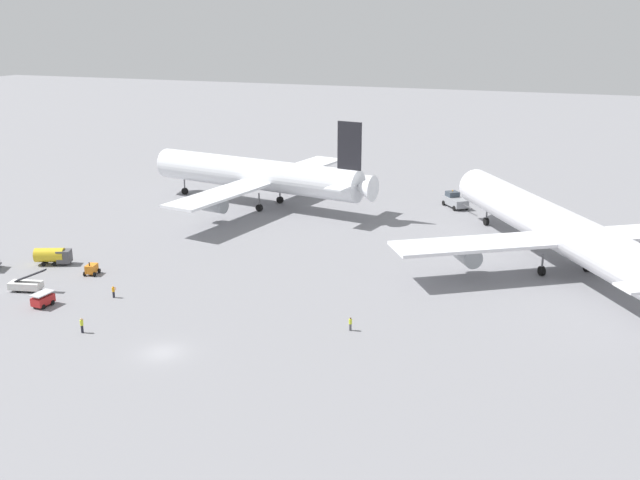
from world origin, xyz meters
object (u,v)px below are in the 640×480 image
Objects in this scene: pushback_tug at (455,200)px; ground_crew_ramp_agent_by_cones at (82,325)px; gse_gpu_cart_small at (92,269)px; gse_baggage_cart_near_cluster at (43,299)px; airliner_at_gate_left at (257,175)px; airliner_being_pushed at (556,228)px; ground_crew_wing_walker_right at (113,291)px; ground_crew_marshaller_foreground at (350,324)px; gse_belt_loader_portside at (26,285)px; gse_fuel_bowser_stubby at (53,255)px.

pushback_tug is 4.46× the size of ground_crew_ramp_agent_by_cones.
ground_crew_ramp_agent_by_cones is (11.17, -15.97, 0.12)m from gse_gpu_cart_small.
gse_gpu_cart_small reaches higher than gse_baggage_cart_near_cluster.
gse_baggage_cart_near_cluster is at bearing -92.96° from airliner_at_gate_left.
airliner_being_pushed reaches higher than gse_baggage_cart_near_cluster.
gse_gpu_cart_small is 9.96m from ground_crew_wing_walker_right.
ground_crew_wing_walker_right is 30.61m from ground_crew_marshaller_foreground.
gse_baggage_cart_near_cluster is 0.55× the size of gse_belt_loader_portside.
gse_belt_loader_portside is at bearing -175.59° from ground_crew_marshaller_foreground.
ground_crew_marshaller_foreground is at bearing -90.33° from pushback_tug.
airliner_at_gate_left reaches higher than gse_baggage_cart_near_cluster.
airliner_at_gate_left is 17.57× the size of gse_baggage_cart_near_cluster.
ground_crew_ramp_agent_by_cones is at bearing -138.09° from airliner_being_pushed.
airliner_at_gate_left is 20.40× the size of gse_gpu_cart_small.
gse_belt_loader_portside is at bearing -151.13° from airliner_being_pushed.
gse_belt_loader_portside is (-5.59, 3.31, -0.04)m from gse_baggage_cart_near_cluster.
pushback_tug is 58.65m from ground_crew_marshaller_foreground.
airliner_being_pushed is at bearing 20.47° from gse_fuel_bowser_stubby.
gse_baggage_cart_near_cluster is (-37.12, -65.23, -0.42)m from pushback_tug.
gse_fuel_bowser_stubby is at bearing 154.26° from ground_crew_wing_walker_right.
gse_gpu_cart_small is 8.91m from gse_belt_loader_portside.
gse_gpu_cart_small is at bearing 172.93° from ground_crew_marshaller_foreground.
gse_fuel_bowser_stubby is 25.68m from ground_crew_ramp_agent_by_cones.
ground_crew_ramp_agent_by_cones is (15.00, -7.92, 0.09)m from gse_belt_loader_portside.
airliner_at_gate_left is at bearing 94.08° from ground_crew_wing_walker_right.
gse_gpu_cart_small is at bearing -125.82° from pushback_tug.
ground_crew_marshaller_foreground is (38.54, -4.78, 0.02)m from gse_gpu_cart_small.
airliner_being_pushed reaches higher than gse_belt_loader_portside.
airliner_being_pushed is at bearing 33.63° from gse_baggage_cart_near_cluster.
ground_crew_marshaller_foreground is at bearing 22.23° from ground_crew_ramp_agent_by_cones.
airliner_at_gate_left is at bearing 80.55° from gse_belt_loader_portside.
pushback_tug is 2.79× the size of gse_baggage_cart_near_cluster.
airliner_at_gate_left is 36.59m from pushback_tug.
airliner_at_gate_left is 42.67m from gse_gpu_cart_small.
gse_baggage_cart_near_cluster is 11.49m from gse_gpu_cart_small.
gse_fuel_bowser_stubby is (-65.55, -24.47, -4.20)m from airliner_being_pushed.
pushback_tug reaches higher than gse_gpu_cart_small.
ground_crew_ramp_agent_by_cones is at bearing -55.04° from gse_gpu_cart_small.
gse_fuel_bowser_stubby is 2.18× the size of gse_gpu_cart_small.
ground_crew_ramp_agent_by_cones is 1.11× the size of ground_crew_marshaller_foreground.
airliner_at_gate_left reaches higher than gse_gpu_cart_small.
airliner_being_pushed is 70.68m from gse_belt_loader_portside.
gse_fuel_bowser_stubby is 2.99× the size of ground_crew_ramp_agent_by_cones.
airliner_being_pushed is 59.52m from ground_crew_wing_walker_right.
ground_crew_wing_walker_right is (15.59, -7.52, -0.52)m from gse_fuel_bowser_stubby.
pushback_tug is at bearing 68.35° from ground_crew_ramp_agent_by_cones.
ground_crew_marshaller_foreground is at bearing 10.14° from gse_baggage_cart_near_cluster.
gse_baggage_cart_near_cluster is at bearing -146.37° from airliner_being_pushed.
gse_gpu_cart_small is 0.48× the size of gse_belt_loader_portside.
gse_baggage_cart_near_cluster is 8.20m from ground_crew_wing_walker_right.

